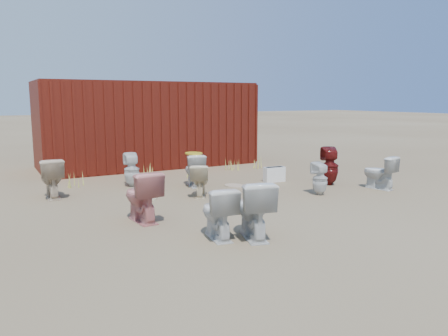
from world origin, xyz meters
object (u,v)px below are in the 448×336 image
shipping_container (147,124)px  loose_tank (274,174)px  toilet_front_e (379,172)px  toilet_back_beige_right (200,180)px  toilet_back_e (320,179)px  toilet_front_c (218,212)px  toilet_front_maroon (330,166)px  toilet_front_pink (142,196)px  toilet_front_a (253,209)px  toilet_back_yellowlid (194,170)px  toilet_back_a (132,170)px  toilet_back_beige_left (52,178)px

shipping_container → loose_tank: bearing=-66.5°
toilet_front_e → loose_tank: 2.34m
toilet_back_beige_right → toilet_back_e: toilet_back_e is taller
toilet_front_c → toilet_front_maroon: size_ratio=0.87×
toilet_front_pink → toilet_front_a: bearing=120.7°
toilet_back_beige_right → loose_tank: (2.22, 0.55, -0.15)m
toilet_front_e → toilet_back_e: toilet_front_e is taller
shipping_container → toilet_front_pink: shipping_container is taller
toilet_front_e → toilet_back_yellowlid: (-3.39, 2.22, 0.00)m
shipping_container → toilet_front_e: 6.63m
toilet_front_c → toilet_back_yellowlid: size_ratio=1.02×
toilet_front_a → loose_tank: size_ratio=1.67×
toilet_front_maroon → toilet_back_a: size_ratio=1.14×
toilet_back_a → loose_tank: bearing=166.9°
toilet_front_pink → toilet_back_a: bearing=-108.3°
toilet_front_c → toilet_front_e: bearing=-155.6°
toilet_front_pink → toilet_back_a: 2.91m
toilet_front_pink → loose_tank: toilet_front_pink is taller
toilet_front_a → toilet_front_c: 0.50m
toilet_front_a → toilet_back_e: (2.70, 1.69, -0.08)m
toilet_front_maroon → loose_tank: (-0.87, 0.92, -0.26)m
toilet_front_pink → toilet_back_yellowlid: size_ratio=1.13×
shipping_container → toilet_front_c: 7.22m
shipping_container → toilet_front_c: shipping_container is taller
toilet_front_pink → toilet_back_e: toilet_front_pink is taller
toilet_front_maroon → toilet_front_a: bearing=61.4°
toilet_front_a → toilet_front_e: toilet_front_a is taller
toilet_front_c → toilet_back_beige_right: size_ratio=1.13×
loose_tank → toilet_front_a: bearing=-123.8°
toilet_front_maroon → toilet_back_e: size_ratio=1.29×
toilet_front_pink → toilet_front_c: 1.49m
toilet_back_a → toilet_back_beige_left: (-1.72, -0.33, 0.02)m
toilet_front_maroon → toilet_back_beige_right: toilet_front_maroon is taller
toilet_back_a → toilet_back_beige_right: 1.86m
shipping_container → toilet_front_c: (-1.45, -7.02, -0.83)m
shipping_container → toilet_back_beige_left: (-3.11, -3.20, -0.80)m
toilet_back_yellowlid → shipping_container: bearing=-80.8°
toilet_back_a → loose_tank: toilet_back_a is taller
toilet_back_yellowlid → loose_tank: toilet_back_yellowlid is taller
toilet_front_e → toilet_front_c: bearing=3.3°
toilet_front_e → toilet_back_a: size_ratio=0.96×
toilet_front_pink → toilet_back_beige_left: size_ratio=1.04×
toilet_front_maroon → toilet_back_yellowlid: (-2.75, 1.36, -0.06)m
toilet_front_e → toilet_back_a: toilet_back_a is taller
toilet_front_a → loose_tank: (2.73, 3.30, -0.24)m
toilet_front_a → toilet_back_yellowlid: 3.83m
toilet_front_maroon → loose_tank: 1.29m
toilet_back_a → toilet_back_yellowlid: (1.22, -0.65, -0.01)m
toilet_front_c → toilet_back_beige_left: 4.17m
toilet_back_beige_left → loose_tank: bearing=173.4°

